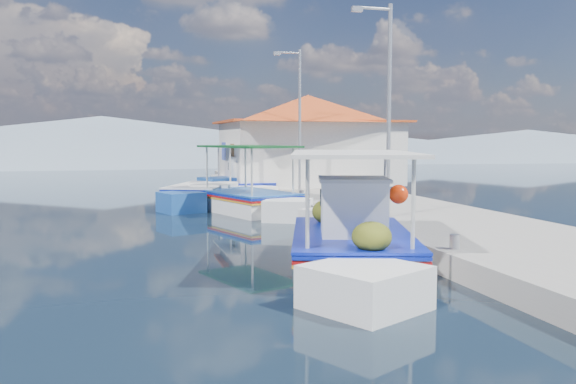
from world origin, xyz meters
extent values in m
plane|color=black|center=(0.00, 0.00, 0.00)|extent=(160.00, 160.00, 0.00)
cube|color=gray|center=(5.90, 6.00, 0.25)|extent=(5.00, 44.00, 0.50)
cylinder|color=#A5A8AD|center=(3.80, -3.00, 0.65)|extent=(0.20, 0.20, 0.30)
cylinder|color=#A5A8AD|center=(3.80, 2.00, 0.65)|extent=(0.20, 0.20, 0.30)
cylinder|color=#A5A8AD|center=(3.80, 8.00, 0.65)|extent=(0.20, 0.20, 0.30)
cylinder|color=#A5A8AD|center=(3.80, 14.00, 0.65)|extent=(0.20, 0.20, 0.30)
cube|color=white|center=(1.89, -2.13, 0.23)|extent=(3.58, 5.08, 1.01)
cube|color=white|center=(1.00, 0.78, 0.36)|extent=(2.27, 2.27, 1.11)
cube|color=white|center=(2.76, -4.95, 0.23)|extent=(2.21, 2.21, 0.95)
cube|color=#0C1E9C|center=(1.89, -2.13, 0.70)|extent=(3.69, 5.23, 0.06)
cube|color=#9E0D0F|center=(1.89, -2.13, 0.61)|extent=(3.69, 5.23, 0.05)
cube|color=gold|center=(1.89, -2.13, 0.54)|extent=(3.69, 5.23, 0.04)
cube|color=#0C1E9C|center=(1.89, -2.13, 0.77)|extent=(3.70, 5.20, 0.05)
cube|color=brown|center=(1.89, -2.13, 0.74)|extent=(3.38, 4.94, 0.05)
cube|color=white|center=(1.99, -2.43, 1.32)|extent=(1.63, 1.69, 1.17)
cube|color=silver|center=(1.99, -2.43, 1.93)|extent=(1.77, 1.83, 0.06)
cylinder|color=beige|center=(0.43, -0.56, 1.59)|extent=(0.07, 0.07, 1.70)
cylinder|color=beige|center=(2.22, -0.01, 1.59)|extent=(0.07, 0.07, 1.70)
cylinder|color=beige|center=(1.57, -4.25, 1.59)|extent=(0.07, 0.07, 1.70)
cylinder|color=beige|center=(3.35, -3.70, 1.59)|extent=(0.07, 0.07, 1.70)
cube|color=silver|center=(1.89, -2.13, 2.44)|extent=(3.69, 5.12, 0.07)
ellipsoid|color=#3F4A13|center=(1.05, -0.83, 1.04)|extent=(0.81, 0.89, 0.60)
ellipsoid|color=#3F4A13|center=(1.61, -0.11, 1.00)|extent=(0.68, 0.75, 0.51)
ellipsoid|color=#3F4A13|center=(2.66, -3.89, 1.01)|extent=(0.72, 0.79, 0.54)
sphere|color=red|center=(2.72, -1.21, 1.54)|extent=(0.42, 0.42, 0.42)
cube|color=white|center=(1.73, 7.91, 0.23)|extent=(3.32, 4.45, 1.01)
cube|color=white|center=(2.60, 10.43, 0.36)|extent=(2.05, 2.05, 1.12)
cube|color=white|center=(0.88, 5.47, 0.23)|extent=(2.00, 2.00, 0.96)
cube|color=#0C1E9C|center=(1.73, 7.91, 0.70)|extent=(3.42, 4.58, 0.06)
cube|color=#9E0D0F|center=(1.73, 7.91, 0.62)|extent=(3.42, 4.58, 0.05)
cube|color=gold|center=(1.73, 7.91, 0.54)|extent=(3.42, 4.58, 0.04)
cube|color=#194B9A|center=(1.73, 7.91, 0.78)|extent=(3.43, 4.55, 0.05)
cube|color=brown|center=(1.73, 7.91, 0.75)|extent=(3.13, 4.32, 0.05)
cylinder|color=beige|center=(1.47, 9.77, 1.60)|extent=(0.07, 0.07, 1.71)
cylinder|color=beige|center=(3.08, 9.21, 1.60)|extent=(0.07, 0.07, 1.71)
cylinder|color=beige|center=(0.37, 6.62, 1.60)|extent=(0.07, 0.07, 1.71)
cylinder|color=beige|center=(1.98, 6.06, 1.60)|extent=(0.07, 0.07, 1.71)
cube|color=#0D431A|center=(1.73, 7.91, 2.45)|extent=(3.42, 4.49, 0.07)
cube|color=#194B9A|center=(0.36, 11.00, 0.25)|extent=(3.46, 4.35, 1.07)
cube|color=#194B9A|center=(-0.71, 13.34, 0.38)|extent=(1.88, 1.88, 1.19)
cube|color=#194B9A|center=(1.41, 8.73, 0.25)|extent=(1.83, 1.83, 1.02)
cube|color=#0C1E9C|center=(0.36, 11.00, 0.75)|extent=(3.56, 4.48, 0.07)
cube|color=#9E0D0F|center=(0.36, 11.00, 0.66)|extent=(3.56, 4.48, 0.06)
cube|color=gold|center=(0.36, 11.00, 0.58)|extent=(3.56, 4.48, 0.05)
cube|color=white|center=(0.36, 11.00, 0.83)|extent=(3.56, 4.46, 0.06)
cube|color=brown|center=(0.36, 11.00, 0.79)|extent=(3.28, 4.21, 0.06)
cube|color=white|center=(2.68, 14.04, 0.23)|extent=(2.17, 4.16, 0.98)
cube|color=white|center=(2.67, 16.81, 0.35)|extent=(2.20, 2.20, 1.08)
cube|color=white|center=(2.68, 11.36, 0.23)|extent=(2.14, 2.14, 0.93)
cube|color=#0C1E9C|center=(2.68, 14.04, 0.68)|extent=(2.24, 4.28, 0.06)
cube|color=#9E0D0F|center=(2.68, 14.04, 0.60)|extent=(2.24, 4.28, 0.05)
cube|color=gold|center=(2.68, 14.04, 0.53)|extent=(2.24, 4.28, 0.04)
cube|color=#0C1E9C|center=(2.68, 14.04, 0.75)|extent=(2.26, 4.24, 0.05)
cube|color=brown|center=(2.68, 14.04, 0.72)|extent=(2.00, 4.07, 0.05)
cube|color=white|center=(2.68, 13.74, 1.29)|extent=(1.19, 1.34, 1.13)
cube|color=silver|center=(2.68, 13.74, 1.88)|extent=(1.30, 1.45, 0.06)
cylinder|color=beige|center=(1.81, 15.79, 1.55)|extent=(0.07, 0.07, 1.65)
cylinder|color=beige|center=(3.54, 15.79, 1.55)|extent=(0.07, 0.07, 1.65)
cylinder|color=beige|center=(1.81, 12.30, 1.55)|extent=(0.07, 0.07, 1.65)
cylinder|color=beige|center=(3.54, 12.30, 1.55)|extent=(0.07, 0.07, 1.65)
cube|color=silver|center=(2.68, 14.04, 2.37)|extent=(2.28, 4.16, 0.07)
cube|color=silver|center=(6.20, 15.00, 2.00)|extent=(8.00, 6.00, 3.00)
cube|color=#BD481A|center=(6.20, 15.00, 3.55)|extent=(8.64, 6.48, 0.10)
pyramid|color=#BD481A|center=(6.20, 15.00, 4.20)|extent=(10.49, 10.49, 1.40)
cube|color=brown|center=(2.22, 14.00, 1.50)|extent=(0.06, 1.00, 2.00)
cube|color=#0C1E9C|center=(2.22, 16.50, 2.10)|extent=(0.06, 1.20, 0.90)
cylinder|color=#A5A8AD|center=(4.60, 2.00, 3.50)|extent=(0.12, 0.12, 6.00)
cylinder|color=#A5A8AD|center=(4.10, 2.00, 6.35)|extent=(1.00, 0.08, 0.08)
cube|color=#A5A8AD|center=(3.60, 2.00, 6.30)|extent=(0.30, 0.14, 0.14)
cylinder|color=#A5A8AD|center=(4.60, 11.00, 3.50)|extent=(0.12, 0.12, 6.00)
cylinder|color=#A5A8AD|center=(4.10, 11.00, 6.35)|extent=(1.00, 0.08, 0.08)
cube|color=#A5A8AD|center=(3.60, 11.00, 6.30)|extent=(0.30, 0.14, 0.14)
cone|color=slate|center=(-5.00, 56.00, 2.45)|extent=(96.00, 96.00, 5.50)
cone|color=slate|center=(25.00, 56.00, 1.60)|extent=(76.80, 76.80, 3.80)
cone|color=slate|center=(50.00, 56.00, 1.80)|extent=(89.60, 89.60, 4.20)
camera|label=1|loc=(-2.68, -13.82, 2.76)|focal=37.51mm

